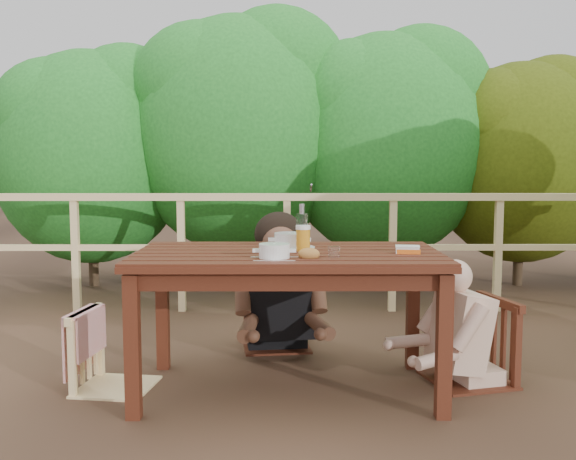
{
  "coord_description": "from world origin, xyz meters",
  "views": [
    {
      "loc": [
        -0.02,
        -3.62,
        1.28
      ],
      "look_at": [
        0.0,
        0.05,
        0.9
      ],
      "focal_mm": 41.53,
      "sensor_mm": 36.0,
      "label": 1
    }
  ],
  "objects_px": {
    "woman": "(276,243)",
    "beer_glass": "(303,240)",
    "chair_far": "(276,283)",
    "bread_roll": "(309,254)",
    "chair_left": "(115,316)",
    "butter_tub": "(407,251)",
    "soup_near": "(274,252)",
    "bottle": "(302,229)",
    "diner_right": "(475,281)",
    "soup_far": "(290,241)",
    "chair_right": "(469,304)",
    "table": "(288,323)",
    "tumbler": "(334,253)"
  },
  "relations": [
    {
      "from": "chair_far",
      "to": "soup_near",
      "type": "bearing_deg",
      "value": -96.13
    },
    {
      "from": "chair_left",
      "to": "tumbler",
      "type": "height_order",
      "value": "tumbler"
    },
    {
      "from": "diner_right",
      "to": "bread_roll",
      "type": "xyz_separation_m",
      "value": [
        -0.97,
        -0.39,
        0.21
      ]
    },
    {
      "from": "soup_near",
      "to": "tumbler",
      "type": "relative_size",
      "value": 3.7
    },
    {
      "from": "chair_far",
      "to": "soup_near",
      "type": "relative_size",
      "value": 3.37
    },
    {
      "from": "diner_right",
      "to": "butter_tub",
      "type": "relative_size",
      "value": 9.17
    },
    {
      "from": "chair_left",
      "to": "table",
      "type": "bearing_deg",
      "value": -84.36
    },
    {
      "from": "table",
      "to": "beer_glass",
      "type": "bearing_deg",
      "value": 19.74
    },
    {
      "from": "woman",
      "to": "bottle",
      "type": "relative_size",
      "value": 5.23
    },
    {
      "from": "chair_right",
      "to": "soup_far",
      "type": "bearing_deg",
      "value": -106.48
    },
    {
      "from": "butter_tub",
      "to": "diner_right",
      "type": "bearing_deg",
      "value": 35.7
    },
    {
      "from": "chair_left",
      "to": "soup_far",
      "type": "distance_m",
      "value": 1.07
    },
    {
      "from": "chair_left",
      "to": "diner_right",
      "type": "xyz_separation_m",
      "value": [
        2.05,
        0.11,
        0.18
      ]
    },
    {
      "from": "table",
      "to": "diner_right",
      "type": "xyz_separation_m",
      "value": [
        1.08,
        0.16,
        0.21
      ]
    },
    {
      "from": "chair_right",
      "to": "bread_roll",
      "type": "xyz_separation_m",
      "value": [
        -0.94,
        -0.39,
        0.35
      ]
    },
    {
      "from": "butter_tub",
      "to": "chair_left",
      "type": "bearing_deg",
      "value": -175.15
    },
    {
      "from": "bread_roll",
      "to": "bottle",
      "type": "xyz_separation_m",
      "value": [
        -0.03,
        0.28,
        0.1
      ]
    },
    {
      "from": "woman",
      "to": "butter_tub",
      "type": "relative_size",
      "value": 11.13
    },
    {
      "from": "soup_near",
      "to": "beer_glass",
      "type": "bearing_deg",
      "value": 60.52
    },
    {
      "from": "chair_left",
      "to": "tumbler",
      "type": "bearing_deg",
      "value": -93.78
    },
    {
      "from": "chair_left",
      "to": "butter_tub",
      "type": "relative_size",
      "value": 6.46
    },
    {
      "from": "soup_near",
      "to": "bottle",
      "type": "xyz_separation_m",
      "value": [
        0.15,
        0.28,
        0.09
      ]
    },
    {
      "from": "diner_right",
      "to": "woman",
      "type": "bearing_deg",
      "value": 42.38
    },
    {
      "from": "woman",
      "to": "bottle",
      "type": "xyz_separation_m",
      "value": [
        0.16,
        -0.87,
        0.19
      ]
    },
    {
      "from": "table",
      "to": "chair_left",
      "type": "bearing_deg",
      "value": 177.36
    },
    {
      "from": "chair_left",
      "to": "soup_far",
      "type": "xyz_separation_m",
      "value": [
        0.98,
        0.15,
        0.4
      ]
    },
    {
      "from": "woman",
      "to": "butter_tub",
      "type": "bearing_deg",
      "value": 120.1
    },
    {
      "from": "chair_right",
      "to": "butter_tub",
      "type": "bearing_deg",
      "value": -75.96
    },
    {
      "from": "beer_glass",
      "to": "diner_right",
      "type": "bearing_deg",
      "value": 7.25
    },
    {
      "from": "soup_far",
      "to": "butter_tub",
      "type": "distance_m",
      "value": 0.68
    },
    {
      "from": "chair_left",
      "to": "woman",
      "type": "height_order",
      "value": "woman"
    },
    {
      "from": "soup_near",
      "to": "soup_far",
      "type": "height_order",
      "value": "soup_far"
    },
    {
      "from": "woman",
      "to": "beer_glass",
      "type": "bearing_deg",
      "value": 93.94
    },
    {
      "from": "beer_glass",
      "to": "soup_far",
      "type": "bearing_deg",
      "value": 114.77
    },
    {
      "from": "table",
      "to": "beer_glass",
      "type": "xyz_separation_m",
      "value": [
        0.08,
        0.03,
        0.46
      ]
    },
    {
      "from": "chair_left",
      "to": "butter_tub",
      "type": "height_order",
      "value": "chair_left"
    },
    {
      "from": "chair_right",
      "to": "diner_right",
      "type": "relative_size",
      "value": 0.77
    },
    {
      "from": "soup_near",
      "to": "chair_far",
      "type": "bearing_deg",
      "value": 90.38
    },
    {
      "from": "bread_roll",
      "to": "butter_tub",
      "type": "distance_m",
      "value": 0.56
    },
    {
      "from": "chair_right",
      "to": "bottle",
      "type": "height_order",
      "value": "bottle"
    },
    {
      "from": "chair_far",
      "to": "bread_roll",
      "type": "height_order",
      "value": "chair_far"
    },
    {
      "from": "table",
      "to": "soup_far",
      "type": "distance_m",
      "value": 0.47
    },
    {
      "from": "chair_far",
      "to": "soup_far",
      "type": "xyz_separation_m",
      "value": [
        0.09,
        -0.7,
        0.37
      ]
    },
    {
      "from": "butter_tub",
      "to": "bread_roll",
      "type": "bearing_deg",
      "value": -153.75
    },
    {
      "from": "woman",
      "to": "beer_glass",
      "type": "xyz_separation_m",
      "value": [
        0.16,
        -0.88,
        0.13
      ]
    },
    {
      "from": "bottle",
      "to": "butter_tub",
      "type": "relative_size",
      "value": 2.13
    },
    {
      "from": "soup_near",
      "to": "bread_roll",
      "type": "bearing_deg",
      "value": 2.77
    },
    {
      "from": "diner_right",
      "to": "chair_right",
      "type": "bearing_deg",
      "value": 75.38
    },
    {
      "from": "chair_far",
      "to": "butter_tub",
      "type": "height_order",
      "value": "chair_far"
    },
    {
      "from": "woman",
      "to": "diner_right",
      "type": "bearing_deg",
      "value": 140.5
    }
  ]
}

